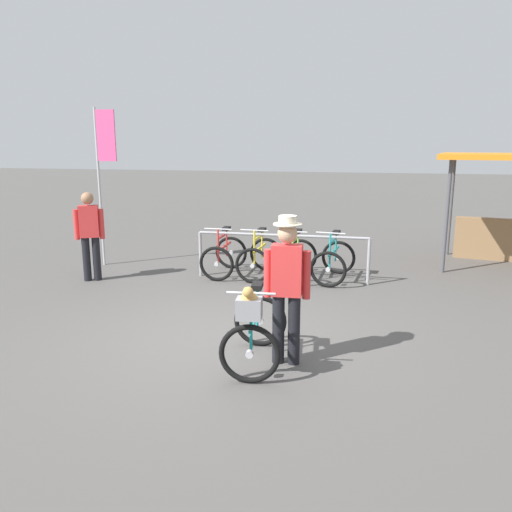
{
  "coord_description": "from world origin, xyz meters",
  "views": [
    {
      "loc": [
        1.82,
        -5.95,
        2.49
      ],
      "look_at": [
        0.28,
        0.56,
        1.0
      ],
      "focal_mm": 35.38,
      "sensor_mm": 36.0,
      "label": 1
    }
  ],
  "objects_px": {
    "racked_bike_yellow": "(260,258)",
    "racked_bike_lime": "(296,259)",
    "racked_bike_red": "(224,256)",
    "pedestrian_with_backpack": "(90,230)",
    "featured_bicycle": "(254,327)",
    "racked_bike_teal": "(334,261)",
    "banner_flag": "(103,157)",
    "person_with_featured_bike": "(287,284)"
  },
  "relations": [
    {
      "from": "featured_bicycle",
      "to": "pedestrian_with_backpack",
      "type": "xyz_separation_m",
      "value": [
        -3.82,
        2.98,
        0.45
      ]
    },
    {
      "from": "racked_bike_teal",
      "to": "pedestrian_with_backpack",
      "type": "distance_m",
      "value": 4.52
    },
    {
      "from": "racked_bike_teal",
      "to": "person_with_featured_bike",
      "type": "bearing_deg",
      "value": -93.43
    },
    {
      "from": "banner_flag",
      "to": "person_with_featured_bike",
      "type": "bearing_deg",
      "value": -41.47
    },
    {
      "from": "racked_bike_yellow",
      "to": "banner_flag",
      "type": "distance_m",
      "value": 3.77
    },
    {
      "from": "racked_bike_yellow",
      "to": "pedestrian_with_backpack",
      "type": "distance_m",
      "value": 3.18
    },
    {
      "from": "person_with_featured_bike",
      "to": "featured_bicycle",
      "type": "bearing_deg",
      "value": -146.83
    },
    {
      "from": "racked_bike_red",
      "to": "racked_bike_lime",
      "type": "height_order",
      "value": "same"
    },
    {
      "from": "racked_bike_lime",
      "to": "racked_bike_yellow",
      "type": "bearing_deg",
      "value": -178.73
    },
    {
      "from": "pedestrian_with_backpack",
      "to": "banner_flag",
      "type": "distance_m",
      "value": 1.76
    },
    {
      "from": "racked_bike_yellow",
      "to": "racked_bike_lime",
      "type": "bearing_deg",
      "value": 1.27
    },
    {
      "from": "person_with_featured_bike",
      "to": "pedestrian_with_backpack",
      "type": "xyz_separation_m",
      "value": [
        -4.15,
        2.76,
        -0.01
      ]
    },
    {
      "from": "racked_bike_yellow",
      "to": "pedestrian_with_backpack",
      "type": "xyz_separation_m",
      "value": [
        -2.97,
        -0.97,
        0.57
      ]
    },
    {
      "from": "banner_flag",
      "to": "racked_bike_teal",
      "type": "bearing_deg",
      "value": -1.96
    },
    {
      "from": "racked_bike_yellow",
      "to": "racked_bike_lime",
      "type": "height_order",
      "value": "same"
    },
    {
      "from": "person_with_featured_bike",
      "to": "banner_flag",
      "type": "height_order",
      "value": "banner_flag"
    },
    {
      "from": "racked_bike_red",
      "to": "racked_bike_teal",
      "type": "bearing_deg",
      "value": 1.27
    },
    {
      "from": "racked_bike_red",
      "to": "racked_bike_lime",
      "type": "relative_size",
      "value": 0.98
    },
    {
      "from": "featured_bicycle",
      "to": "banner_flag",
      "type": "xyz_separation_m",
      "value": [
        -4.12,
        4.14,
        1.74
      ]
    },
    {
      "from": "racked_bike_red",
      "to": "featured_bicycle",
      "type": "bearing_deg",
      "value": -68.56
    },
    {
      "from": "pedestrian_with_backpack",
      "to": "racked_bike_yellow",
      "type": "bearing_deg",
      "value": 18.1
    },
    {
      "from": "pedestrian_with_backpack",
      "to": "racked_bike_red",
      "type": "bearing_deg",
      "value": 22.81
    },
    {
      "from": "banner_flag",
      "to": "pedestrian_with_backpack",
      "type": "bearing_deg",
      "value": -75.71
    },
    {
      "from": "racked_bike_lime",
      "to": "pedestrian_with_backpack",
      "type": "distance_m",
      "value": 3.85
    },
    {
      "from": "racked_bike_yellow",
      "to": "racked_bike_teal",
      "type": "xyz_separation_m",
      "value": [
        1.4,
        0.03,
        0.0
      ]
    },
    {
      "from": "racked_bike_red",
      "to": "pedestrian_with_backpack",
      "type": "bearing_deg",
      "value": -157.19
    },
    {
      "from": "racked_bike_lime",
      "to": "banner_flag",
      "type": "bearing_deg",
      "value": 177.47
    },
    {
      "from": "racked_bike_teal",
      "to": "person_with_featured_bike",
      "type": "height_order",
      "value": "person_with_featured_bike"
    },
    {
      "from": "racked_bike_red",
      "to": "person_with_featured_bike",
      "type": "bearing_deg",
      "value": -63.28
    },
    {
      "from": "pedestrian_with_backpack",
      "to": "featured_bicycle",
      "type": "bearing_deg",
      "value": -37.96
    },
    {
      "from": "racked_bike_yellow",
      "to": "racked_bike_teal",
      "type": "distance_m",
      "value": 1.4
    },
    {
      "from": "racked_bike_teal",
      "to": "racked_bike_yellow",
      "type": "bearing_deg",
      "value": -178.73
    },
    {
      "from": "racked_bike_yellow",
      "to": "racked_bike_teal",
      "type": "height_order",
      "value": "same"
    },
    {
      "from": "racked_bike_red",
      "to": "racked_bike_teal",
      "type": "height_order",
      "value": "same"
    },
    {
      "from": "racked_bike_red",
      "to": "racked_bike_lime",
      "type": "xyz_separation_m",
      "value": [
        1.4,
        0.03,
        0.0
      ]
    },
    {
      "from": "racked_bike_lime",
      "to": "person_with_featured_bike",
      "type": "bearing_deg",
      "value": -82.81
    },
    {
      "from": "racked_bike_lime",
      "to": "pedestrian_with_backpack",
      "type": "bearing_deg",
      "value": -164.95
    },
    {
      "from": "racked_bike_red",
      "to": "person_with_featured_bike",
      "type": "distance_m",
      "value": 4.21
    },
    {
      "from": "racked_bike_teal",
      "to": "featured_bicycle",
      "type": "bearing_deg",
      "value": -97.92
    },
    {
      "from": "pedestrian_with_backpack",
      "to": "racked_bike_teal",
      "type": "bearing_deg",
      "value": 12.92
    },
    {
      "from": "racked_bike_yellow",
      "to": "racked_bike_teal",
      "type": "bearing_deg",
      "value": 1.27
    },
    {
      "from": "racked_bike_teal",
      "to": "pedestrian_with_backpack",
      "type": "relative_size",
      "value": 0.71
    }
  ]
}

